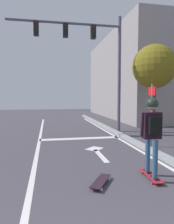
% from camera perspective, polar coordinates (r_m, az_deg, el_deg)
% --- Properties ---
extents(lane_line_center, '(0.12, 20.00, 0.01)m').
position_cam_1_polar(lane_line_center, '(6.91, -13.64, -10.81)').
color(lane_line_center, silver).
rests_on(lane_line_center, ground).
extents(lane_line_curbside, '(0.12, 20.00, 0.01)m').
position_cam_1_polar(lane_line_curbside, '(7.52, 13.01, -9.58)').
color(lane_line_curbside, silver).
rests_on(lane_line_curbside, ground).
extents(stop_bar, '(3.48, 0.40, 0.01)m').
position_cam_1_polar(stop_bar, '(8.91, -1.68, -7.33)').
color(stop_bar, silver).
rests_on(stop_bar, ground).
extents(lane_arrow_stem, '(0.16, 1.40, 0.01)m').
position_cam_1_polar(lane_arrow_stem, '(6.39, 3.82, -11.93)').
color(lane_arrow_stem, silver).
rests_on(lane_arrow_stem, ground).
extents(lane_arrow_head, '(0.71, 0.71, 0.01)m').
position_cam_1_polar(lane_arrow_head, '(7.19, 2.08, -10.11)').
color(lane_arrow_head, silver).
rests_on(lane_arrow_head, ground).
extents(curb_strip, '(0.24, 24.00, 0.14)m').
position_cam_1_polar(curb_strip, '(7.61, 14.76, -8.93)').
color(curb_strip, '#949899').
rests_on(curb_strip, ground).
extents(skateboard, '(0.27, 0.86, 0.07)m').
position_cam_1_polar(skateboard, '(4.89, 17.27, -16.49)').
color(skateboard, '#B21C2A').
rests_on(skateboard, ground).
extents(skater, '(0.47, 0.62, 1.68)m').
position_cam_1_polar(skater, '(4.61, 17.64, -3.88)').
color(skater, '#305477').
rests_on(skater, skateboard).
extents(spare_skateboard, '(0.60, 0.77, 0.08)m').
position_cam_1_polar(spare_skateboard, '(4.40, 3.80, -18.59)').
color(spare_skateboard, '#2B1825').
rests_on(spare_skateboard, ground).
extents(traffic_signal_mast, '(5.55, 0.34, 5.82)m').
position_cam_1_polar(traffic_signal_mast, '(10.60, 0.46, 17.30)').
color(traffic_signal_mast, '#575267').
rests_on(traffic_signal_mast, ground).
extents(street_sign_post, '(0.06, 0.44, 2.23)m').
position_cam_1_polar(street_sign_post, '(7.61, 17.53, 1.59)').
color(street_sign_post, slate).
rests_on(street_sign_post, ground).
extents(roadside_tree, '(2.17, 2.17, 4.38)m').
position_cam_1_polar(roadside_tree, '(10.99, 18.13, 11.75)').
color(roadside_tree, brown).
rests_on(roadside_tree, ground).
extents(building_block, '(11.64, 13.05, 7.10)m').
position_cam_1_polar(building_block, '(20.94, 20.96, 8.71)').
color(building_block, '#9B9192').
rests_on(building_block, ground).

